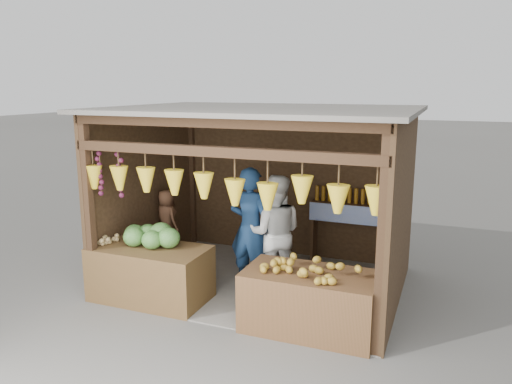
% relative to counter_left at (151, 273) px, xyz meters
% --- Properties ---
extents(ground, '(80.00, 80.00, 0.00)m').
position_rel_counter_left_xyz_m(ground, '(1.24, 1.08, -0.38)').
color(ground, '#514F49').
rests_on(ground, ground).
extents(stall_structure, '(4.30, 3.30, 2.66)m').
position_rel_counter_left_xyz_m(stall_structure, '(1.21, 1.04, 1.28)').
color(stall_structure, slate).
rests_on(stall_structure, ground).
extents(back_shelf, '(1.25, 0.32, 1.32)m').
position_rel_counter_left_xyz_m(back_shelf, '(2.29, 2.37, 0.49)').
color(back_shelf, '#382314').
rests_on(back_shelf, ground).
extents(counter_left, '(1.62, 0.85, 0.76)m').
position_rel_counter_left_xyz_m(counter_left, '(0.00, 0.00, 0.00)').
color(counter_left, '#483318').
rests_on(counter_left, ground).
extents(counter_right, '(1.61, 0.85, 0.74)m').
position_rel_counter_left_xyz_m(counter_right, '(2.32, -0.05, -0.01)').
color(counter_right, '#4A3218').
rests_on(counter_right, ground).
extents(stool, '(0.34, 0.34, 0.32)m').
position_rel_counter_left_xyz_m(stool, '(-0.50, 1.25, -0.22)').
color(stool, black).
rests_on(stool, ground).
extents(man_standing, '(0.70, 0.49, 1.82)m').
position_rel_counter_left_xyz_m(man_standing, '(1.13, 0.94, 0.53)').
color(man_standing, '#142B4B').
rests_on(man_standing, ground).
extents(woman_standing, '(0.99, 0.86, 1.72)m').
position_rel_counter_left_xyz_m(woman_standing, '(1.49, 1.00, 0.48)').
color(woman_standing, silver).
rests_on(woman_standing, ground).
extents(vendor_seated, '(0.56, 0.48, 0.97)m').
position_rel_counter_left_xyz_m(vendor_seated, '(-0.50, 1.25, 0.43)').
color(vendor_seated, brown).
rests_on(vendor_seated, stool).
extents(melon_pile, '(1.00, 0.50, 0.32)m').
position_rel_counter_left_xyz_m(melon_pile, '(-0.05, 0.07, 0.54)').
color(melon_pile, '#1E5316').
rests_on(melon_pile, counter_left).
extents(tanfruit_pile, '(0.34, 0.40, 0.13)m').
position_rel_counter_left_xyz_m(tanfruit_pile, '(-0.68, -0.06, 0.45)').
color(tanfruit_pile, olive).
rests_on(tanfruit_pile, counter_left).
extents(mango_pile, '(1.40, 0.64, 0.22)m').
position_rel_counter_left_xyz_m(mango_pile, '(2.35, -0.11, 0.47)').
color(mango_pile, '#B45F18').
rests_on(mango_pile, counter_right).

